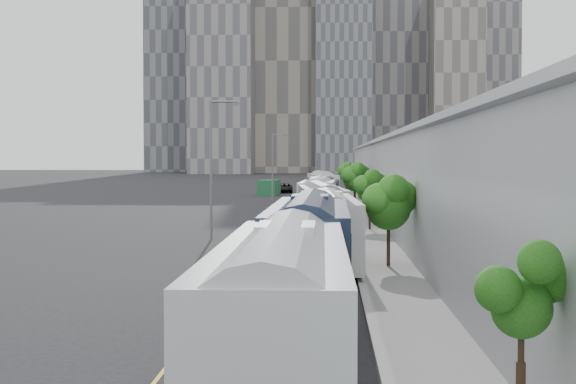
# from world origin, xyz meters

# --- Properties ---
(sidewalk) EXTENTS (10.00, 170.00, 0.12)m
(sidewalk) POSITION_xyz_m (9.00, 55.00, 0.06)
(sidewalk) COLOR gray
(sidewalk) RESTS_ON ground
(lane_line) EXTENTS (0.12, 160.00, 0.02)m
(lane_line) POSITION_xyz_m (-1.50, 55.00, 0.01)
(lane_line) COLOR gold
(lane_line) RESTS_ON ground
(depot) EXTENTS (12.45, 160.40, 7.20)m
(depot) POSITION_xyz_m (12.99, 55.00, 3.51)
(depot) COLOR gray
(depot) RESTS_ON ground
(skyline) EXTENTS (145.00, 64.00, 120.00)m
(skyline) POSITION_xyz_m (-2.90, 324.16, 50.85)
(skyline) COLOR slate
(skyline) RESTS_ON ground
(bus_0) EXTENTS (3.00, 13.51, 3.94)m
(bus_0) POSITION_xyz_m (1.74, 7.44, 1.67)
(bus_0) COLOR #B2B5BD
(bus_0) RESTS_ON ground
(bus_1) EXTENTS (3.08, 13.91, 4.06)m
(bus_1) POSITION_xyz_m (2.01, 20.81, 1.72)
(bus_1) COLOR #151E30
(bus_1) RESTS_ON ground
(bus_2) EXTENTS (3.06, 12.94, 3.76)m
(bus_2) POSITION_xyz_m (2.78, 32.55, 1.59)
(bus_2) COLOR #B3B3B5
(bus_2) RESTS_ON ground
(bus_3) EXTENTS (3.61, 13.23, 3.82)m
(bus_3) POSITION_xyz_m (2.27, 46.98, 1.61)
(bus_3) COLOR gray
(bus_3) RESTS_ON ground
(bus_4) EXTENTS (3.08, 13.42, 3.90)m
(bus_4) POSITION_xyz_m (1.85, 60.89, 1.65)
(bus_4) COLOR #B0B2BB
(bus_4) RESTS_ON ground
(bus_5) EXTENTS (2.81, 12.19, 3.54)m
(bus_5) POSITION_xyz_m (2.43, 74.94, 1.49)
(bus_5) COLOR black
(bus_5) RESTS_ON ground
(bus_6) EXTENTS (3.82, 13.69, 3.95)m
(bus_6) POSITION_xyz_m (1.99, 89.43, 1.67)
(bus_6) COLOR silver
(bus_6) RESTS_ON ground
(bus_7) EXTENTS (2.97, 12.07, 3.50)m
(bus_7) POSITION_xyz_m (1.69, 104.59, 1.48)
(bus_7) COLOR gray
(bus_7) RESTS_ON ground
(tree_0) EXTENTS (1.13, 1.13, 3.48)m
(tree_0) POSITION_xyz_m (6.23, 4.68, 2.83)
(tree_0) COLOR black
(tree_0) RESTS_ON ground
(tree_1) EXTENTS (2.23, 2.23, 4.47)m
(tree_1) POSITION_xyz_m (5.68, 32.26, 3.34)
(tree_1) COLOR black
(tree_1) RESTS_ON ground
(tree_2) EXTENTS (1.98, 1.98, 4.37)m
(tree_2) POSITION_xyz_m (5.81, 54.99, 3.35)
(tree_2) COLOR black
(tree_2) RESTS_ON ground
(tree_3) EXTENTS (2.61, 2.61, 4.96)m
(tree_3) POSITION_xyz_m (5.50, 81.44, 3.65)
(tree_3) COLOR black
(tree_3) RESTS_ON ground
(tree_4) EXTENTS (1.33, 1.33, 3.75)m
(tree_4) POSITION_xyz_m (6.13, 107.50, 3.02)
(tree_4) COLOR black
(tree_4) RESTS_ON ground
(tree_5) EXTENTS (2.49, 2.49, 4.80)m
(tree_5) POSITION_xyz_m (5.44, 125.51, 3.55)
(tree_5) COLOR black
(tree_5) RESTS_ON ground
(street_lamp_near) EXTENTS (2.04, 0.22, 9.32)m
(street_lamp_near) POSITION_xyz_m (-4.95, 47.04, 5.36)
(street_lamp_near) COLOR #59595E
(street_lamp_near) RESTS_ON ground
(street_lamp_far) EXTENTS (2.04, 0.22, 8.62)m
(street_lamp_far) POSITION_xyz_m (-4.33, 101.56, 4.99)
(street_lamp_far) COLOR #59595E
(street_lamp_far) RESTS_ON ground
(shipping_container) EXTENTS (3.09, 6.31, 2.30)m
(shipping_container) POSITION_xyz_m (-6.00, 116.95, 1.15)
(shipping_container) COLOR #154527
(shipping_container) RESTS_ON ground
(suv) EXTENTS (2.69, 5.64, 1.55)m
(suv) POSITION_xyz_m (-4.28, 126.95, 0.78)
(suv) COLOR black
(suv) RESTS_ON ground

